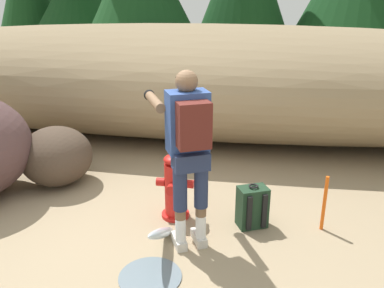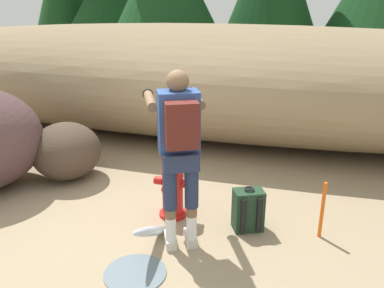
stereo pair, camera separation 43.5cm
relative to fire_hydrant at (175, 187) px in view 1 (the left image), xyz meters
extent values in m
cube|color=#998466|center=(-0.30, -0.39, -0.38)|extent=(56.00, 56.00, 0.04)
ellipsoid|color=#897556|center=(-0.30, 2.95, 0.59)|extent=(17.39, 3.20, 1.90)
cylinder|color=red|center=(0.00, 0.00, -0.34)|extent=(0.31, 0.31, 0.04)
cylinder|color=red|center=(0.00, 0.00, -0.02)|extent=(0.23, 0.23, 0.59)
ellipsoid|color=red|center=(0.00, 0.00, 0.32)|extent=(0.24, 0.24, 0.10)
cylinder|color=red|center=(0.00, 0.00, 0.39)|extent=(0.06, 0.06, 0.05)
cylinder|color=red|center=(-0.16, 0.00, 0.05)|extent=(0.09, 0.09, 0.09)
cylinder|color=red|center=(0.16, 0.00, 0.05)|extent=(0.09, 0.09, 0.09)
cylinder|color=red|center=(0.00, -0.15, 0.05)|extent=(0.11, 0.09, 0.11)
ellipsoid|color=silver|center=(0.00, -0.60, -0.19)|extent=(0.10, 0.93, 0.57)
cylinder|color=slate|center=(0.00, -1.04, -0.35)|extent=(0.55, 0.55, 0.01)
cube|color=beige|center=(0.15, -0.53, -0.31)|extent=(0.20, 0.28, 0.09)
cylinder|color=white|center=(0.18, -0.58, -0.15)|extent=(0.10, 0.10, 0.24)
cylinder|color=brown|center=(0.18, -0.58, 0.02)|extent=(0.10, 0.10, 0.10)
cylinder|color=#232D4C|center=(0.18, -0.58, 0.28)|extent=(0.13, 0.13, 0.43)
cube|color=beige|center=(0.33, -0.44, -0.31)|extent=(0.20, 0.28, 0.09)
cylinder|color=white|center=(0.36, -0.50, -0.15)|extent=(0.10, 0.10, 0.24)
cylinder|color=brown|center=(0.36, -0.50, 0.02)|extent=(0.10, 0.10, 0.10)
cylinder|color=#232D4C|center=(0.36, -0.50, 0.28)|extent=(0.13, 0.13, 0.43)
cube|color=#232D4C|center=(0.27, -0.54, 0.54)|extent=(0.38, 0.32, 0.16)
cube|color=#2D4784|center=(0.22, -0.45, 0.87)|extent=(0.43, 0.37, 0.56)
cube|color=#511E19|center=(0.31, -0.63, 0.90)|extent=(0.32, 0.27, 0.40)
sphere|color=brown|center=(0.21, -0.43, 1.23)|extent=(0.20, 0.20, 0.20)
cube|color=black|center=(0.18, -0.35, 1.24)|extent=(0.14, 0.08, 0.04)
cylinder|color=brown|center=(-0.14, -0.21, 0.99)|extent=(0.34, 0.56, 0.09)
sphere|color=black|center=(-0.26, 0.03, 0.99)|extent=(0.11, 0.11, 0.11)
cylinder|color=brown|center=(0.26, -0.02, 0.99)|extent=(0.34, 0.56, 0.09)
sphere|color=black|center=(0.14, 0.22, 0.99)|extent=(0.11, 0.11, 0.11)
cube|color=#1E3823|center=(0.83, -0.05, -0.14)|extent=(0.36, 0.31, 0.44)
cube|color=#1E3823|center=(0.78, 0.07, -0.20)|extent=(0.22, 0.14, 0.20)
torus|color=black|center=(0.83, -0.05, 0.10)|extent=(0.10, 0.10, 0.02)
cube|color=black|center=(0.81, -0.19, -0.14)|extent=(0.06, 0.05, 0.37)
cube|color=black|center=(0.96, -0.12, -0.14)|extent=(0.06, 0.05, 0.37)
ellipsoid|color=#46372B|center=(-1.67, 0.58, 0.02)|extent=(1.22, 1.23, 0.76)
cylinder|color=#47331E|center=(-6.03, 7.67, 0.24)|extent=(0.24, 0.24, 1.20)
cylinder|color=#47331E|center=(-4.26, 7.22, 0.29)|extent=(0.33, 0.33, 1.28)
cylinder|color=#47331E|center=(-1.83, 5.10, 0.19)|extent=(0.35, 0.35, 1.10)
cylinder|color=#47331E|center=(0.32, 6.68, 0.26)|extent=(0.30, 0.30, 1.24)
cylinder|color=#47331E|center=(3.03, 6.61, 0.45)|extent=(0.34, 0.34, 1.62)
cylinder|color=#E55914|center=(1.55, 0.00, -0.06)|extent=(0.04, 0.04, 0.60)
camera|label=1|loc=(0.83, -3.74, 1.87)|focal=36.83mm
camera|label=2|loc=(1.25, -3.64, 1.87)|focal=36.83mm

